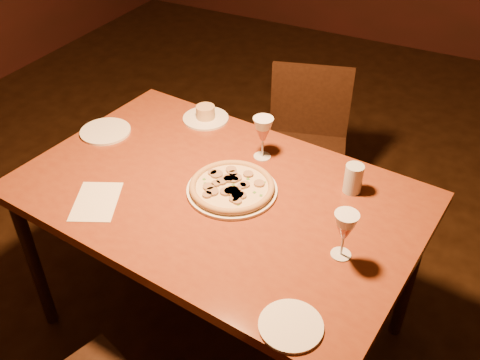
% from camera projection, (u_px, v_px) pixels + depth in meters
% --- Properties ---
extents(floor, '(7.00, 7.00, 0.00)m').
position_uv_depth(floor, '(259.00, 337.00, 2.39)').
color(floor, '#301D10').
rests_on(floor, ground).
extents(dining_table, '(1.56, 1.10, 0.78)m').
position_uv_depth(dining_table, '(218.00, 205.00, 2.01)').
color(dining_table, brown).
rests_on(dining_table, floor).
extents(chair_far, '(0.51, 0.51, 0.85)m').
position_uv_depth(chair_far, '(306.00, 142.00, 2.78)').
color(chair_far, black).
rests_on(chair_far, floor).
extents(pizza_plate, '(0.33, 0.33, 0.04)m').
position_uv_depth(pizza_plate, '(232.00, 187.00, 1.96)').
color(pizza_plate, silver).
rests_on(pizza_plate, dining_table).
extents(ramekin_saucer, '(0.20, 0.20, 0.06)m').
position_uv_depth(ramekin_saucer, '(206.00, 115.00, 2.36)').
color(ramekin_saucer, silver).
rests_on(ramekin_saucer, dining_table).
extents(wine_glass_far, '(0.08, 0.08, 0.18)m').
position_uv_depth(wine_glass_far, '(263.00, 138.00, 2.09)').
color(wine_glass_far, '#BA5F4D').
rests_on(wine_glass_far, dining_table).
extents(wine_glass_right, '(0.08, 0.08, 0.17)m').
position_uv_depth(wine_glass_right, '(344.00, 235.00, 1.66)').
color(wine_glass_right, '#BA5F4D').
rests_on(wine_glass_right, dining_table).
extents(water_tumbler, '(0.07, 0.07, 0.11)m').
position_uv_depth(water_tumbler, '(353.00, 179.00, 1.94)').
color(water_tumbler, '#ACB7BC').
rests_on(water_tumbler, dining_table).
extents(side_plate_left, '(0.21, 0.21, 0.01)m').
position_uv_depth(side_plate_left, '(105.00, 131.00, 2.29)').
color(side_plate_left, silver).
rests_on(side_plate_left, dining_table).
extents(side_plate_near, '(0.18, 0.18, 0.01)m').
position_uv_depth(side_plate_near, '(291.00, 326.00, 1.48)').
color(side_plate_near, silver).
rests_on(side_plate_near, dining_table).
extents(menu_card, '(0.23, 0.27, 0.00)m').
position_uv_depth(menu_card, '(96.00, 201.00, 1.92)').
color(menu_card, silver).
rests_on(menu_card, dining_table).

